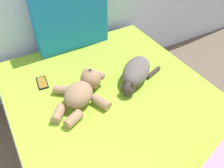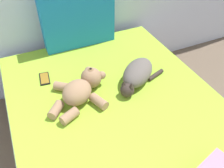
{
  "view_description": "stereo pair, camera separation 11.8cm",
  "coord_description": "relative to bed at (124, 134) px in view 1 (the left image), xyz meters",
  "views": [
    {
      "loc": [
        0.52,
        1.99,
        1.71
      ],
      "look_at": [
        1.16,
        3.1,
        0.57
      ],
      "focal_mm": 37.91,
      "sensor_mm": 36.0,
      "label": 1
    },
    {
      "loc": [
        0.63,
        1.94,
        1.71
      ],
      "look_at": [
        1.16,
        3.1,
        0.57
      ],
      "focal_mm": 37.91,
      "sensor_mm": 36.0,
      "label": 2
    }
  ],
  "objects": [
    {
      "name": "teddy_bear",
      "position": [
        -0.2,
        0.25,
        0.34
      ],
      "size": [
        0.48,
        0.41,
        0.16
      ],
      "color": "#937051",
      "rests_on": "bed"
    },
    {
      "name": "patterned_cushion",
      "position": [
        0.01,
        0.91,
        0.52
      ],
      "size": [
        0.63,
        0.14,
        0.51
      ],
      "color": "#1972AD",
      "rests_on": "bed"
    },
    {
      "name": "cell_phone",
      "position": [
        -0.4,
        0.54,
        0.27
      ],
      "size": [
        0.09,
        0.16,
        0.01
      ],
      "color": "black",
      "rests_on": "bed"
    },
    {
      "name": "cat",
      "position": [
        0.23,
        0.23,
        0.34
      ],
      "size": [
        0.43,
        0.36,
        0.15
      ],
      "color": "#59514C",
      "rests_on": "bed"
    },
    {
      "name": "bed",
      "position": [
        0.0,
        0.0,
        0.0
      ],
      "size": [
        1.46,
        2.02,
        0.53
      ],
      "color": "brown",
      "rests_on": "ground_plane"
    }
  ]
}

